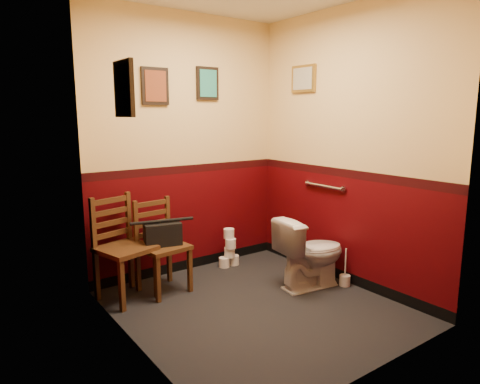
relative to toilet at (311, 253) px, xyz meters
name	(u,v)px	position (x,y,z in m)	size (l,w,h in m)	color
floor	(257,307)	(-0.72, -0.06, -0.34)	(2.20, 2.40, 0.00)	black
wall_back	(187,146)	(-0.72, 1.14, 1.01)	(2.20, 2.70, 0.00)	#420307
wall_front	(381,170)	(-0.72, -1.26, 1.01)	(2.20, 2.70, 0.00)	#420307
wall_left	(130,164)	(-1.82, -0.06, 1.01)	(2.40, 2.70, 0.00)	#420307
wall_right	(346,149)	(0.38, -0.06, 1.01)	(2.40, 2.70, 0.00)	#420307
grab_bar	(324,186)	(0.35, 0.19, 0.61)	(0.05, 0.56, 0.06)	silver
framed_print_back_a	(155,86)	(-1.07, 1.12, 1.61)	(0.28, 0.04, 0.36)	black
framed_print_back_b	(208,83)	(-0.47, 1.12, 1.66)	(0.26, 0.04, 0.34)	black
framed_print_left	(124,89)	(-1.80, 0.04, 1.51)	(0.04, 0.30, 0.38)	black
framed_print_right	(303,79)	(0.36, 0.54, 1.71)	(0.04, 0.34, 0.28)	olive
toilet	(311,253)	(0.00, 0.00, 0.00)	(0.39, 0.70, 0.69)	white
toilet_brush	(345,280)	(0.29, -0.19, -0.28)	(0.11, 0.11, 0.38)	silver
chair_left	(123,248)	(-1.58, 0.83, 0.13)	(0.54, 0.54, 0.95)	#4D2E17
chair_right	(161,246)	(-1.22, 0.78, 0.10)	(0.46, 0.46, 0.88)	#4D2E17
handbag	(163,234)	(-1.22, 0.74, 0.23)	(0.37, 0.24, 0.25)	black
tp_stack	(229,250)	(-0.32, 0.94, -0.16)	(0.25, 0.15, 0.43)	silver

